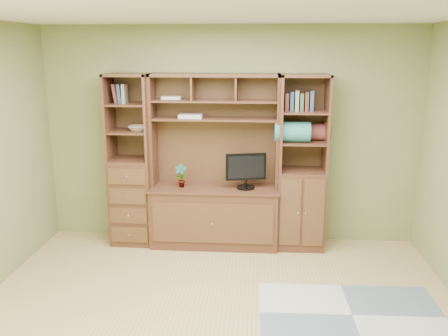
# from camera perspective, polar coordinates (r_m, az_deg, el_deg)

# --- Properties ---
(room) EXTENTS (4.60, 4.10, 2.64)m
(room) POSITION_cam_1_polar(r_m,az_deg,el_deg) (3.80, -1.12, -1.51)
(room) COLOR tan
(room) RESTS_ON ground
(center_hutch) EXTENTS (1.54, 0.53, 2.05)m
(center_hutch) POSITION_cam_1_polar(r_m,az_deg,el_deg) (5.55, -1.19, 0.63)
(center_hutch) COLOR #4A2919
(center_hutch) RESTS_ON ground
(left_tower) EXTENTS (0.50, 0.45, 2.05)m
(left_tower) POSITION_cam_1_polar(r_m,az_deg,el_deg) (5.77, -11.09, 0.89)
(left_tower) COLOR #4A2919
(left_tower) RESTS_ON ground
(right_tower) EXTENTS (0.55, 0.45, 2.05)m
(right_tower) POSITION_cam_1_polar(r_m,az_deg,el_deg) (5.59, 9.37, 0.53)
(right_tower) COLOR #4A2919
(right_tower) RESTS_ON ground
(rug) EXTENTS (1.68, 1.14, 0.01)m
(rug) POSITION_cam_1_polar(r_m,az_deg,el_deg) (4.59, 15.15, -16.74)
(rug) COLOR gray
(rug) RESTS_ON ground
(monitor) EXTENTS (0.51, 0.31, 0.58)m
(monitor) POSITION_cam_1_polar(r_m,az_deg,el_deg) (5.50, 2.65, 0.43)
(monitor) COLOR black
(monitor) RESTS_ON center_hutch
(orchid) EXTENTS (0.15, 0.10, 0.28)m
(orchid) POSITION_cam_1_polar(r_m,az_deg,el_deg) (5.61, -5.22, -0.94)
(orchid) COLOR #B0553B
(orchid) RESTS_ON center_hutch
(magazines) EXTENTS (0.27, 0.20, 0.04)m
(magazines) POSITION_cam_1_polar(r_m,az_deg,el_deg) (5.57, -4.01, 6.27)
(magazines) COLOR beige
(magazines) RESTS_ON center_hutch
(bowl) EXTENTS (0.23, 0.23, 0.06)m
(bowl) POSITION_cam_1_polar(r_m,az_deg,el_deg) (5.67, -10.29, 4.74)
(bowl) COLOR beige
(bowl) RESTS_ON left_tower
(blanket_teal) EXTENTS (0.40, 0.23, 0.23)m
(blanket_teal) POSITION_cam_1_polar(r_m,az_deg,el_deg) (5.45, 8.22, 4.33)
(blanket_teal) COLOR #2D7871
(blanket_teal) RESTS_ON right_tower
(blanket_red) EXTENTS (0.35, 0.19, 0.19)m
(blanket_red) POSITION_cam_1_polar(r_m,az_deg,el_deg) (5.61, 10.91, 4.29)
(blanket_red) COLOR brown
(blanket_red) RESTS_ON right_tower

